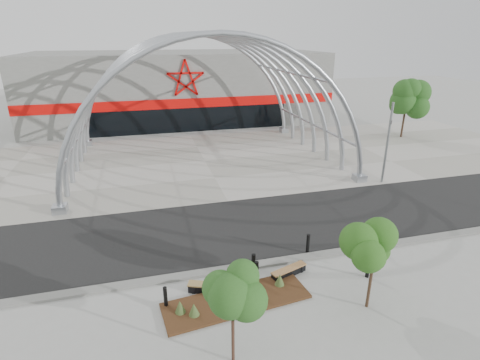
{
  "coord_description": "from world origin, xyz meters",
  "views": [
    {
      "loc": [
        -4.84,
        -14.13,
        9.9
      ],
      "look_at": [
        0.0,
        4.0,
        2.6
      ],
      "focal_mm": 28.0,
      "sensor_mm": 36.0,
      "label": 1
    }
  ],
  "objects_px": {
    "street_tree_0": "(233,302)",
    "street_tree_1": "(375,250)",
    "signal_pole": "(387,142)",
    "bench_0": "(211,288)",
    "bench_1": "(289,272)",
    "bollard_2": "(256,273)"
  },
  "relations": [
    {
      "from": "signal_pole",
      "to": "bench_1",
      "type": "xyz_separation_m",
      "value": [
        -10.63,
        -8.66,
        -2.82
      ]
    },
    {
      "from": "street_tree_0",
      "to": "bench_1",
      "type": "distance_m",
      "value": 5.63
    },
    {
      "from": "bench_0",
      "to": "bench_1",
      "type": "height_order",
      "value": "bench_0"
    },
    {
      "from": "street_tree_0",
      "to": "bench_1",
      "type": "height_order",
      "value": "street_tree_0"
    },
    {
      "from": "bollard_2",
      "to": "street_tree_1",
      "type": "bearing_deg",
      "value": -33.2
    },
    {
      "from": "signal_pole",
      "to": "street_tree_1",
      "type": "distance_m",
      "value": 14.14
    },
    {
      "from": "signal_pole",
      "to": "street_tree_1",
      "type": "height_order",
      "value": "signal_pole"
    },
    {
      "from": "bench_0",
      "to": "bench_1",
      "type": "distance_m",
      "value": 3.55
    },
    {
      "from": "bench_0",
      "to": "bollard_2",
      "type": "height_order",
      "value": "bollard_2"
    },
    {
      "from": "signal_pole",
      "to": "bollard_2",
      "type": "height_order",
      "value": "signal_pole"
    },
    {
      "from": "bench_1",
      "to": "street_tree_0",
      "type": "bearing_deg",
      "value": -131.99
    },
    {
      "from": "signal_pole",
      "to": "street_tree_0",
      "type": "relative_size",
      "value": 1.76
    },
    {
      "from": "bench_0",
      "to": "bollard_2",
      "type": "xyz_separation_m",
      "value": [
        1.98,
        0.04,
        0.36
      ]
    },
    {
      "from": "street_tree_0",
      "to": "bollard_2",
      "type": "distance_m",
      "value": 4.49
    },
    {
      "from": "street_tree_0",
      "to": "signal_pole",
      "type": "bearing_deg",
      "value": 41.61
    },
    {
      "from": "street_tree_1",
      "to": "bench_0",
      "type": "relative_size",
      "value": 1.87
    },
    {
      "from": "street_tree_1",
      "to": "bench_0",
      "type": "xyz_separation_m",
      "value": [
        -5.73,
        2.42,
        -2.34
      ]
    },
    {
      "from": "street_tree_0",
      "to": "bench_0",
      "type": "xyz_separation_m",
      "value": [
        -0.06,
        3.61,
        -2.14
      ]
    },
    {
      "from": "street_tree_0",
      "to": "street_tree_1",
      "type": "bearing_deg",
      "value": 11.85
    },
    {
      "from": "signal_pole",
      "to": "bench_1",
      "type": "distance_m",
      "value": 13.99
    },
    {
      "from": "bench_0",
      "to": "bench_1",
      "type": "xyz_separation_m",
      "value": [
        3.54,
        0.26,
        -0.01
      ]
    },
    {
      "from": "signal_pole",
      "to": "bollard_2",
      "type": "relative_size",
      "value": 5.21
    }
  ]
}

